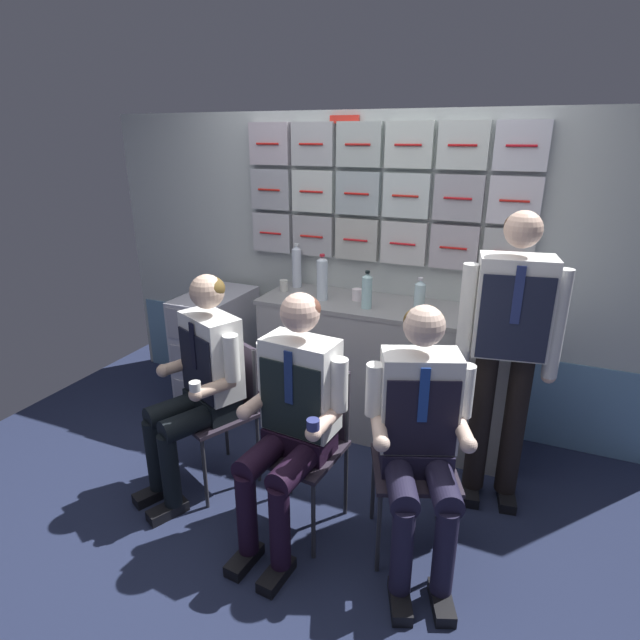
# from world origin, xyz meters

# --- Properties ---
(ground) EXTENTS (4.80, 4.80, 0.04)m
(ground) POSITION_xyz_m (0.00, 0.00, -0.02)
(ground) COLOR #1E253F
(galley_bulkhead) EXTENTS (4.20, 0.14, 2.15)m
(galley_bulkhead) POSITION_xyz_m (0.01, 1.37, 1.12)
(galley_bulkhead) COLOR #B3BBB9
(galley_bulkhead) RESTS_ON ground
(galley_counter) EXTENTS (1.70, 0.53, 0.94)m
(galley_counter) POSITION_xyz_m (0.21, 1.09, 0.47)
(galley_counter) COLOR #9B9B9C
(galley_counter) RESTS_ON ground
(service_trolley) EXTENTS (0.40, 0.65, 0.89)m
(service_trolley) POSITION_xyz_m (-1.06, 0.95, 0.48)
(service_trolley) COLOR black
(service_trolley) RESTS_ON ground
(folding_chair_left) EXTENTS (0.53, 0.53, 0.87)m
(folding_chair_left) POSITION_xyz_m (-0.49, 0.23, 0.54)
(folding_chair_left) COLOR #2D2D33
(folding_chair_left) RESTS_ON ground
(crew_member_left) EXTENTS (0.57, 0.69, 1.29)m
(crew_member_left) POSITION_xyz_m (-0.56, 0.08, 0.72)
(crew_member_left) COLOR black
(crew_member_left) RESTS_ON ground
(folding_chair_right) EXTENTS (0.44, 0.44, 0.87)m
(folding_chair_right) POSITION_xyz_m (0.10, 0.10, 0.54)
(folding_chair_right) COLOR #2D2D33
(folding_chair_right) RESTS_ON ground
(crew_member_right) EXTENTS (0.51, 0.64, 1.31)m
(crew_member_right) POSITION_xyz_m (0.09, -0.06, 0.73)
(crew_member_right) COLOR black
(crew_member_right) RESTS_ON ground
(folding_chair_by_counter) EXTENTS (0.52, 0.52, 0.87)m
(folding_chair_by_counter) POSITION_xyz_m (0.64, 0.18, 0.54)
(folding_chair_by_counter) COLOR #2D2D33
(folding_chair_by_counter) RESTS_ON ground
(crew_member_by_counter) EXTENTS (0.55, 0.68, 1.29)m
(crew_member_by_counter) POSITION_xyz_m (0.70, 0.03, 0.72)
(crew_member_by_counter) COLOR black
(crew_member_by_counter) RESTS_ON ground
(crew_member_standing) EXTENTS (0.52, 0.31, 1.66)m
(crew_member_standing) POSITION_xyz_m (1.01, 0.64, 0.98)
(crew_member_standing) COLOR black
(crew_member_standing) RESTS_ON ground
(water_bottle_short) EXTENTS (0.07, 0.07, 0.25)m
(water_bottle_short) POSITION_xyz_m (0.11, 0.98, 1.05)
(water_bottle_short) COLOR #ABD9DB
(water_bottle_short) RESTS_ON galley_counter
(water_bottle_clear) EXTENTS (0.07, 0.07, 0.22)m
(water_bottle_clear) POSITION_xyz_m (0.44, 1.04, 1.04)
(water_bottle_clear) COLOR silver
(water_bottle_clear) RESTS_ON galley_counter
(sparkling_bottle_green) EXTENTS (0.08, 0.08, 0.32)m
(sparkling_bottle_green) POSITION_xyz_m (-0.22, 1.03, 1.09)
(sparkling_bottle_green) COLOR silver
(sparkling_bottle_green) RESTS_ON galley_counter
(water_bottle_tall) EXTENTS (0.07, 0.07, 0.32)m
(water_bottle_tall) POSITION_xyz_m (-0.51, 1.25, 1.09)
(water_bottle_tall) COLOR silver
(water_bottle_tall) RESTS_ON galley_counter
(paper_cup_blue) EXTENTS (0.06, 0.06, 0.08)m
(paper_cup_blue) POSITION_xyz_m (-0.55, 1.11, 0.98)
(paper_cup_blue) COLOR silver
(paper_cup_blue) RESTS_ON galley_counter
(espresso_cup_small) EXTENTS (0.07, 0.07, 0.07)m
(espresso_cup_small) POSITION_xyz_m (0.51, 0.97, 0.97)
(espresso_cup_small) COLOR tan
(espresso_cup_small) RESTS_ON galley_counter
(coffee_cup_spare) EXTENTS (0.07, 0.07, 0.08)m
(coffee_cup_spare) POSITION_xyz_m (0.00, 1.11, 0.98)
(coffee_cup_spare) COLOR white
(coffee_cup_spare) RESTS_ON galley_counter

